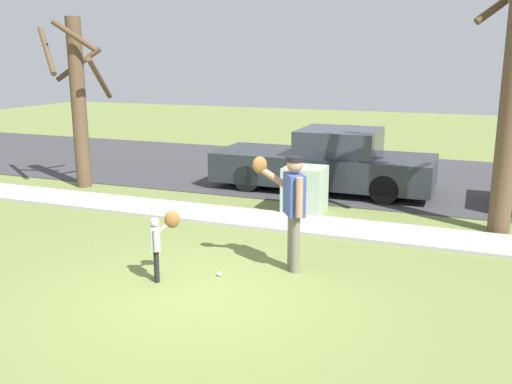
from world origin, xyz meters
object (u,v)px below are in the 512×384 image
object	(u,v)px
baseball	(220,274)
utility_cabinet	(305,190)
street_tree_far	(78,98)
person_adult	(291,200)
parked_pickup_dark	(326,163)
person_child	(161,236)

from	to	relation	value
baseball	utility_cabinet	distance (m)	3.85
street_tree_far	baseball	bearing A→B (deg)	-36.55
utility_cabinet	street_tree_far	xyz separation A→B (m)	(-5.80, 0.35, 1.71)
person_adult	street_tree_far	distance (m)	7.51
baseball	parked_pickup_dark	world-z (taller)	parked_pickup_dark
person_child	parked_pickup_dark	distance (m)	6.42
utility_cabinet	parked_pickup_dark	xyz separation A→B (m)	(-0.09, 2.14, 0.19)
person_child	baseball	distance (m)	1.03
person_child	parked_pickup_dark	size ratio (longest dim) A/B	0.19
person_child	street_tree_far	xyz separation A→B (m)	(-4.91, 4.58, 1.54)
person_adult	parked_pickup_dark	bearing A→B (deg)	-114.61
person_adult	person_child	world-z (taller)	person_adult
person_child	utility_cabinet	bearing A→B (deg)	44.75
person_adult	parked_pickup_dark	xyz separation A→B (m)	(-0.81, 5.34, -0.42)
parked_pickup_dark	utility_cabinet	bearing A→B (deg)	92.52
person_adult	utility_cabinet	size ratio (longest dim) A/B	1.81
person_adult	baseball	bearing A→B (deg)	1.59
baseball	parked_pickup_dark	bearing A→B (deg)	89.24
baseball	utility_cabinet	xyz separation A→B (m)	(0.17, 3.82, 0.44)
person_child	baseball	xyz separation A→B (m)	(0.72, 0.41, -0.62)
baseball	person_child	bearing A→B (deg)	-150.58
utility_cabinet	street_tree_far	size ratio (longest dim) A/B	0.24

